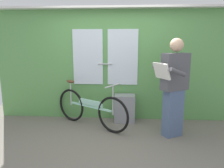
{
  "coord_description": "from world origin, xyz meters",
  "views": [
    {
      "loc": [
        0.22,
        -3.31,
        1.62
      ],
      "look_at": [
        -0.02,
        0.45,
        0.86
      ],
      "focal_mm": 35.04,
      "sensor_mm": 36.0,
      "label": 1
    }
  ],
  "objects": [
    {
      "name": "passenger_reading_newspaper",
      "position": [
        1.01,
        0.29,
        0.87
      ],
      "size": [
        0.62,
        0.57,
        1.65
      ],
      "rotation": [
        0.0,
        0.0,
        3.66
      ],
      "color": "slate",
      "rests_on": "ground_plane"
    },
    {
      "name": "train_door_wall",
      "position": [
        -0.01,
        1.11,
        1.17
      ],
      "size": [
        4.88,
        0.28,
        2.25
      ],
      "color": "#56934C",
      "rests_on": "ground_plane"
    },
    {
      "name": "ground_plane",
      "position": [
        0.0,
        0.0,
        -0.02
      ],
      "size": [
        5.88,
        3.83,
        0.04
      ],
      "primitive_type": "cube",
      "color": "#666056"
    },
    {
      "name": "trash_bin_by_wall",
      "position": [
        0.2,
        0.9,
        0.28
      ],
      "size": [
        0.41,
        0.28,
        0.55
      ],
      "primitive_type": "cube",
      "color": "gray",
      "rests_on": "ground_plane"
    },
    {
      "name": "bicycle_near_door",
      "position": [
        -0.45,
        0.61,
        0.35
      ],
      "size": [
        1.46,
        0.92,
        0.87
      ],
      "rotation": [
        0.0,
        0.0,
        -0.55
      ],
      "color": "black",
      "rests_on": "ground_plane"
    }
  ]
}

